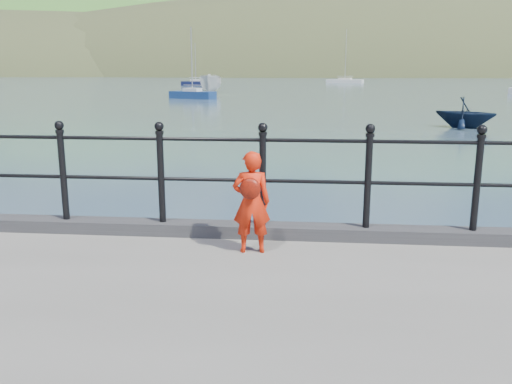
# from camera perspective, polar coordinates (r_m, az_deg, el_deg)

# --- Properties ---
(ground) EXTENTS (600.00, 600.00, 0.00)m
(ground) POSITION_cam_1_polar(r_m,az_deg,el_deg) (7.01, -4.23, -11.97)
(ground) COLOR #2D4251
(ground) RESTS_ON ground
(kerb) EXTENTS (60.00, 0.30, 0.15)m
(kerb) POSITION_cam_1_polar(r_m,az_deg,el_deg) (6.49, -4.61, -3.89)
(kerb) COLOR #28282B
(kerb) RESTS_ON quay
(railing) EXTENTS (18.11, 0.11, 1.20)m
(railing) POSITION_cam_1_polar(r_m,az_deg,el_deg) (6.31, -4.74, 2.63)
(railing) COLOR black
(railing) RESTS_ON kerb
(far_shore) EXTENTS (830.00, 200.00, 156.00)m
(far_shore) POSITION_cam_1_polar(r_m,az_deg,el_deg) (249.78, 14.21, 6.75)
(far_shore) COLOR #333A21
(far_shore) RESTS_ON ground
(child) EXTENTS (0.44, 0.34, 1.10)m
(child) POSITION_cam_1_polar(r_m,az_deg,el_deg) (5.76, -0.49, -1.02)
(child) COLOR red
(child) RESTS_ON quay
(launch_white) EXTENTS (2.52, 5.96, 2.26)m
(launch_white) POSITION_cam_1_polar(r_m,az_deg,el_deg) (60.03, -4.74, 11.22)
(launch_white) COLOR silver
(launch_white) RESTS_ON ground
(launch_navy) EXTENTS (3.76, 3.62, 1.53)m
(launch_navy) POSITION_cam_1_polar(r_m,az_deg,el_deg) (29.05, 21.18, 7.81)
(launch_navy) COLOR black
(launch_navy) RESTS_ON ground
(sailboat_port) EXTENTS (4.77, 3.05, 6.82)m
(sailboat_port) POSITION_cam_1_polar(r_m,az_deg,el_deg) (53.00, -6.69, 10.09)
(sailboat_port) COLOR navy
(sailboat_port) RESTS_ON ground
(sailboat_deep) EXTENTS (7.08, 4.00, 9.95)m
(sailboat_deep) POSITION_cam_1_polar(r_m,az_deg,el_deg) (105.24, 9.33, 11.42)
(sailboat_deep) COLOR silver
(sailboat_deep) RESTS_ON ground
(sailboat_left) EXTENTS (4.80, 1.79, 6.90)m
(sailboat_left) POSITION_cam_1_polar(r_m,az_deg,el_deg) (91.02, -6.34, 11.28)
(sailboat_left) COLOR black
(sailboat_left) RESTS_ON ground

